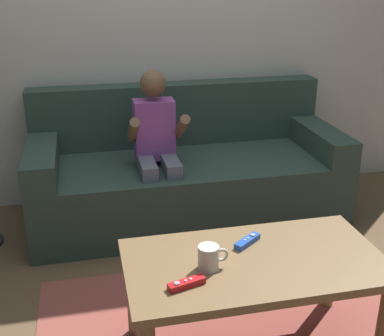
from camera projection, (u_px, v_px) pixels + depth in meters
The scene contains 8 objects.
ground_plane at pixel (222, 314), 2.35m from camera, with size 8.31×8.31×0.00m, color brown.
wall_back at pixel (164, 12), 3.21m from camera, with size 4.15×0.05×2.50m, color beige.
couch at pixel (186, 173), 3.22m from camera, with size 1.92×0.80×0.81m.
person_seated_on_couch at pixel (157, 145), 2.92m from camera, with size 0.33×0.41×0.97m.
coffee_table at pixel (254, 275), 1.98m from camera, with size 1.02×0.54×0.45m.
game_remote_blue_near_edge at pixel (247, 241), 2.06m from camera, with size 0.13×0.11×0.03m.
game_remote_red_center at pixel (186, 283), 1.78m from camera, with size 0.14×0.07×0.03m.
coffee_mug at pixel (209, 257), 1.88m from camera, with size 0.12×0.08×0.09m.
Camera 1 is at (-0.56, -1.85, 1.50)m, focal length 46.94 mm.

